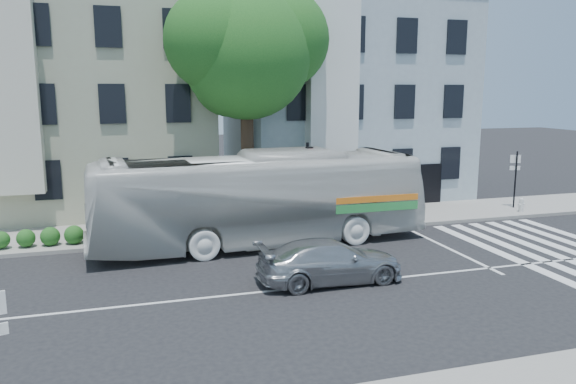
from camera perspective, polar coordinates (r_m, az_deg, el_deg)
name	(u,v)px	position (r m, az deg, el deg)	size (l,w,h in m)	color
ground	(309,287)	(17.56, 2.15, -9.63)	(120.00, 120.00, 0.00)	black
sidewalk_far	(251,226)	(24.92, -3.79, -3.42)	(80.00, 4.00, 0.15)	gray
building_left	(84,100)	(30.65, -20.00, 8.81)	(12.00, 10.00, 11.00)	#A6A98D
building_right	(341,98)	(33.01, 5.37, 9.45)	(12.00, 10.00, 11.00)	#94A3B0
street_tree	(246,46)	(25.00, -4.27, 14.53)	(7.30, 5.90, 11.10)	#2D2116
bus	(260,199)	(21.83, -2.82, -0.67)	(13.13, 3.07, 3.66)	silver
sedan	(330,261)	(17.87, 4.31, -7.01)	(4.66, 1.90, 1.35)	#ADB0B5
hedge	(74,235)	(23.15, -20.91, -4.08)	(8.50, 0.84, 0.70)	#366520
traffic_signal	(308,176)	(23.14, 2.06, 1.65)	(0.40, 0.52, 3.87)	black
fire_hydrant	(521,205)	(29.56, 22.61, -1.18)	(0.38, 0.22, 0.67)	silver
far_sign_pole	(515,172)	(30.22, 22.09, 1.85)	(0.50, 0.24, 2.85)	black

